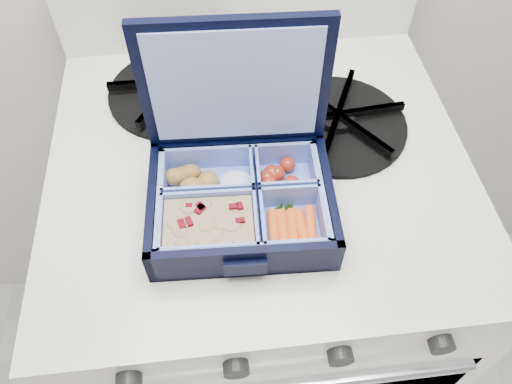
{
  "coord_description": "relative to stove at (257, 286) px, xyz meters",
  "views": [
    {
      "loc": [
        -0.27,
        1.28,
        1.28
      ],
      "look_at": [
        -0.23,
        1.62,
        0.83
      ],
      "focal_mm": 35.0,
      "sensor_mm": 36.0,
      "label": 1
    }
  ],
  "objects": [
    {
      "name": "fork",
      "position": [
        -0.01,
        0.03,
        0.4
      ],
      "size": [
        0.15,
        0.12,
        0.01
      ],
      "primitive_type": null,
      "rotation": [
        0.0,
        0.0,
        -0.94
      ],
      "color": "silver",
      "rests_on": "stove"
    },
    {
      "name": "bento_box",
      "position": [
        -0.03,
        -0.11,
        0.42
      ],
      "size": [
        0.21,
        0.17,
        0.05
      ],
      "primitive_type": null,
      "rotation": [
        0.0,
        0.0,
        -0.05
      ],
      "color": "black",
      "rests_on": "stove"
    },
    {
      "name": "burner_grate_rear",
      "position": [
        -0.1,
        0.11,
        0.41
      ],
      "size": [
        0.19,
        0.19,
        0.02
      ],
      "primitive_type": "cylinder",
      "rotation": [
        0.0,
        0.0,
        -0.02
      ],
      "color": "black",
      "rests_on": "stove"
    },
    {
      "name": "stove",
      "position": [
        0.0,
        0.0,
        0.0
      ],
      "size": [
        0.53,
        0.53,
        0.8
      ],
      "primitive_type": null,
      "color": "white",
      "rests_on": "floor"
    },
    {
      "name": "burner_grate",
      "position": [
        0.11,
        0.03,
        0.41
      ],
      "size": [
        0.2,
        0.2,
        0.03
      ],
      "primitive_type": "cylinder",
      "rotation": [
        0.0,
        0.0,
        0.09
      ],
      "color": "black",
      "rests_on": "stove"
    }
  ]
}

